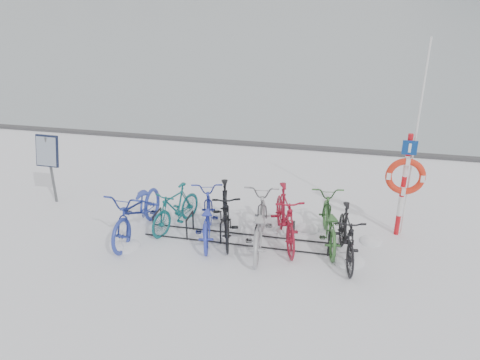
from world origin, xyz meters
name	(u,v)px	position (x,y,z in m)	size (l,w,h in m)	color
ground	(240,240)	(0.00, 0.00, 0.00)	(900.00, 900.00, 0.00)	white
quay_edge	(279,146)	(0.00, 5.90, 0.05)	(400.00, 0.25, 0.10)	#3F3F42
bike_rack	(240,232)	(0.00, 0.00, 0.18)	(4.00, 0.48, 0.46)	black
info_board	(48,155)	(-4.75, 0.82, 1.21)	(0.57, 0.23, 1.68)	#595B5E
lifebuoy_station	(405,176)	(3.19, 0.87, 1.35)	(0.78, 0.22, 4.03)	red
bike_0	(138,209)	(-2.14, -0.18, 0.58)	(0.77, 2.21, 1.16)	#293B9D
bike_1	(176,206)	(-1.48, 0.28, 0.48)	(0.45, 1.60, 0.96)	#115A5E
bike_2	(206,215)	(-0.72, 0.02, 0.50)	(0.67, 1.92, 1.01)	#2D3BB8
bike_3	(226,211)	(-0.33, 0.11, 0.58)	(0.55, 1.94, 1.16)	black
bike_4	(259,222)	(0.41, -0.13, 0.55)	(0.73, 2.08, 1.09)	#9FA0A5
bike_5	(285,215)	(0.90, 0.17, 0.59)	(0.55, 1.96, 1.18)	maroon
bike_6	(329,220)	(1.77, 0.32, 0.50)	(0.66, 1.91, 1.00)	#356831
bike_7	(347,234)	(2.12, -0.23, 0.54)	(0.50, 1.78, 1.07)	black
snow_drifts	(272,242)	(0.67, 0.05, 0.00)	(5.36, 2.04, 0.21)	white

